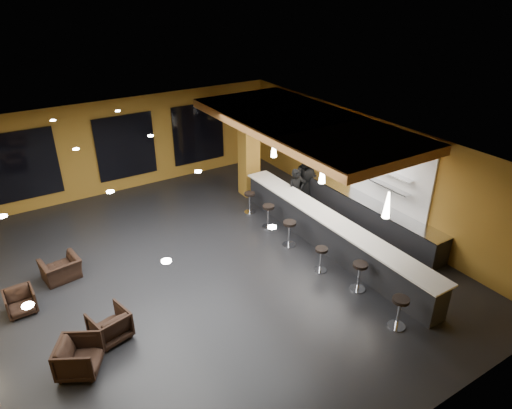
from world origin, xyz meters
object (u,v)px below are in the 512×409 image
staff_a (296,192)px  bar_stool_2 (321,256)px  armchair_a (79,357)px  bar_stool_4 (268,213)px  staff_b (305,178)px  bar_counter (329,234)px  pendant_0 (387,205)px  bar_stool_3 (289,230)px  prep_counter (366,213)px  armchair_d (61,269)px  pendant_1 (323,172)px  staff_c (307,177)px  column (249,150)px  pendant_2 (274,147)px  bar_stool_0 (399,309)px  bar_stool_5 (250,200)px  armchair_c (20,302)px  armchair_b (110,325)px  bar_stool_1 (359,273)px

staff_a → bar_stool_2: bearing=-108.9°
armchair_a → bar_stool_4: size_ratio=1.05×
staff_b → bar_counter: bearing=-95.5°
bar_counter → staff_a: (0.52, 2.39, 0.32)m
pendant_0 → bar_stool_3: bearing=108.1°
prep_counter → armchair_d: prep_counter is taller
prep_counter → armchair_d: 9.42m
pendant_0 → armchair_a: 7.85m
pendant_1 → staff_c: size_ratio=0.43×
bar_counter → prep_counter: (2.00, 0.50, -0.07)m
prep_counter → column: column is taller
staff_a → armchair_d: size_ratio=1.72×
pendant_1 → pendant_2: 2.50m
prep_counter → bar_stool_2: prep_counter is taller
pendant_2 → bar_stool_0: (-0.87, -6.52, -1.82)m
bar_stool_4 → bar_stool_5: size_ratio=1.05×
pendant_0 → bar_stool_0: 2.53m
staff_b → bar_stool_5: size_ratio=2.24×
armchair_a → pendant_2: bearing=-33.1°
bar_counter → column: bearing=90.0°
bar_counter → staff_c: size_ratio=4.96×
staff_b → armchair_c: bearing=-152.2°
bar_counter → staff_c: (1.60, 3.18, 0.31)m
armchair_b → bar_stool_0: bearing=137.3°
bar_counter → pendant_0: bearing=-90.0°
prep_counter → bar_stool_4: (-2.83, 1.55, 0.08)m
pendant_1 → bar_stool_3: (-0.91, 0.28, -1.82)m
armchair_d → bar_stool_1: bearing=136.4°
prep_counter → pendant_0: (-2.00, -2.50, 1.92)m
staff_a → bar_stool_0: size_ratio=1.97×
pendant_0 → armchair_b: size_ratio=0.87×
prep_counter → bar_stool_4: bearing=151.2°
bar_counter → staff_b: (1.49, 3.11, 0.35)m
pendant_1 → staff_a: (0.52, 1.89, -1.53)m
armchair_a → bar_stool_2: armchair_a is taller
armchair_b → column: bearing=-157.5°
column → pendant_1: 4.14m
pendant_0 → prep_counter: bearing=51.3°
staff_c → bar_stool_1: bearing=-101.8°
pendant_2 → staff_b: bearing=4.1°
armchair_a → bar_stool_3: size_ratio=1.02×
bar_counter → bar_stool_3: size_ratio=9.71×
bar_counter → bar_stool_2: bar_counter is taller
armchair_c → bar_stool_1: size_ratio=0.84×
armchair_a → armchair_d: 3.63m
bar_counter → pendant_2: (0.00, 3.00, 1.85)m
bar_counter → bar_stool_4: size_ratio=10.03×
bar_counter → armchair_d: bearing=159.3°
staff_a → armchair_a: 8.71m
pendant_2 → armchair_c: pendant_2 is taller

